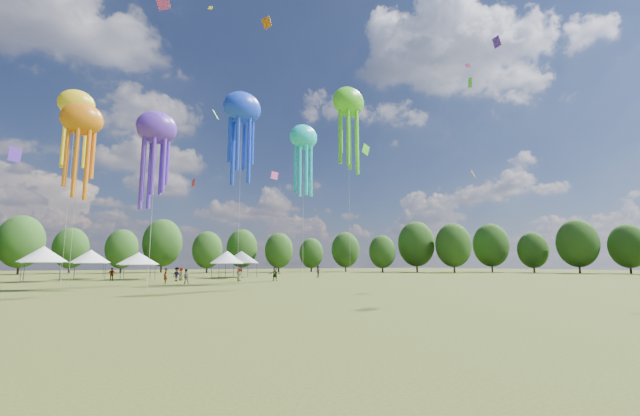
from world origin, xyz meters
TOP-DOWN VIEW (x-y plane):
  - ground at (0.00, 0.00)m, footprint 300.00×300.00m
  - spectator_near at (-3.96, 37.28)m, footprint 0.83×0.67m
  - spectators_far at (3.16, 43.85)m, footprint 30.03×12.41m
  - festival_tents at (-4.63, 54.39)m, footprint 32.34×12.63m
  - show_kites at (5.63, 41.27)m, footprint 43.97×25.30m
  - small_kites at (-4.56, 43.15)m, footprint 69.64×61.74m
  - treeline at (-3.87, 62.51)m, footprint 201.57×95.24m

SIDE VIEW (x-z plane):
  - ground at x=0.00m, z-range 0.00..0.00m
  - spectator_near at x=-3.96m, z-range 0.00..1.61m
  - spectators_far at x=3.16m, z-range -0.04..1.77m
  - festival_tents at x=-4.63m, z-range 1.01..5.35m
  - treeline at x=-3.87m, z-range -0.17..13.26m
  - show_kites at x=5.63m, z-range 5.10..36.95m
  - small_kites at x=-4.56m, z-range 7.80..53.21m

